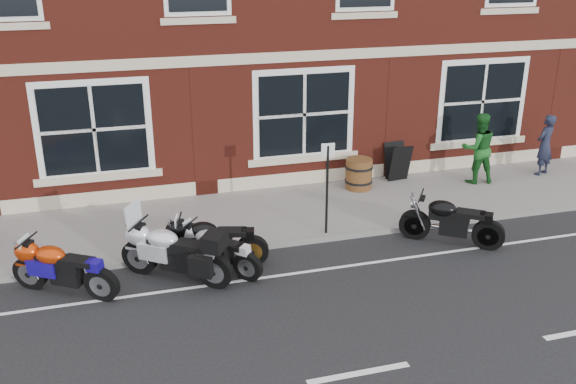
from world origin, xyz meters
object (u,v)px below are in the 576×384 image
moto_touring_silver (173,250)px  pedestrian_left (545,145)px  moto_sport_silver (217,248)px  moto_naked_black (450,219)px  moto_sport_black (212,240)px  parking_sign (327,182)px  a_board_sign (397,162)px  moto_sport_red (63,266)px  pedestrian_right (478,148)px  barrel_planter (359,174)px

moto_touring_silver → pedestrian_left: pedestrian_left is taller
moto_sport_silver → moto_naked_black: 4.90m
moto_sport_black → moto_sport_silver: moto_sport_black is taller
moto_sport_black → parking_sign: size_ratio=1.03×
moto_sport_silver → a_board_sign: 6.44m
moto_sport_silver → pedestrian_left: (9.31, 2.80, 0.44)m
moto_sport_red → pedestrian_right: bearing=-41.7°
moto_naked_black → barrel_planter: (-0.71, 3.28, -0.05)m
pedestrian_left → pedestrian_right: bearing=-22.2°
moto_touring_silver → moto_naked_black: bearing=-54.0°
barrel_planter → moto_touring_silver: bearing=-147.1°
barrel_planter → pedestrian_left: bearing=-4.1°
moto_sport_silver → moto_naked_black: (4.89, -0.11, 0.06)m
moto_sport_red → pedestrian_left: (12.09, 2.86, 0.39)m
moto_sport_red → parking_sign: bearing=-47.6°
moto_touring_silver → moto_sport_black: (0.79, 0.37, -0.07)m
moto_sport_black → barrel_planter: bearing=-40.2°
moto_touring_silver → moto_sport_red: size_ratio=1.03×
moto_touring_silver → barrel_planter: 5.97m
pedestrian_right → a_board_sign: bearing=-13.6°
moto_naked_black → a_board_sign: bearing=28.3°
moto_sport_red → parking_sign: size_ratio=0.93×
pedestrian_left → pedestrian_right: 2.03m
moto_sport_black → moto_naked_black: 4.94m
pedestrian_right → moto_sport_black: bearing=26.6°
moto_touring_silver → a_board_sign: size_ratio=1.99×
a_board_sign → pedestrian_right: bearing=-27.7°
moto_sport_black → moto_naked_black: bearing=-79.2°
moto_sport_red → pedestrian_right: pedestrian_right is taller
barrel_planter → moto_sport_black: bearing=-145.8°
moto_sport_red → barrel_planter: size_ratio=2.41×
pedestrian_left → a_board_sign: size_ratio=1.68×
parking_sign → barrel_planter: bearing=58.6°
moto_sport_red → moto_sport_black: (2.75, 0.37, -0.01)m
moto_touring_silver → moto_sport_black: 0.88m
moto_naked_black → parking_sign: 2.67m
moto_touring_silver → moto_sport_black: size_ratio=0.93×
moto_sport_silver → pedestrian_right: 7.80m
moto_sport_red → moto_sport_black: 2.77m
moto_sport_silver → a_board_sign: bearing=-12.6°
moto_naked_black → pedestrian_right: pedestrian_right is taller
pedestrian_right → barrel_planter: size_ratio=2.36×
moto_sport_red → moto_naked_black: bearing=-57.7°
moto_sport_black → parking_sign: 2.71m
moto_sport_black → pedestrian_left: 9.68m
pedestrian_left → parking_sign: bearing=-7.2°
moto_sport_red → a_board_sign: bearing=-33.8°
moto_touring_silver → moto_sport_red: (-1.95, 0.01, -0.06)m
moto_sport_silver → barrel_planter: (4.19, 3.17, 0.01)m
moto_touring_silver → moto_sport_black: bearing=-28.3°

